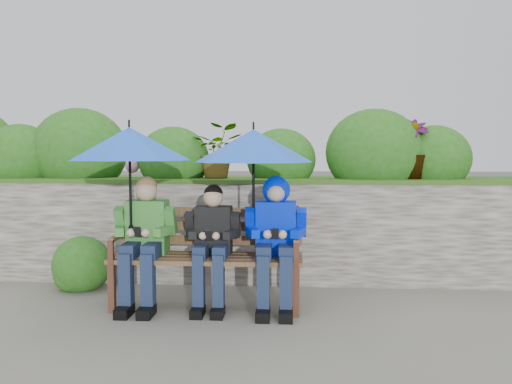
# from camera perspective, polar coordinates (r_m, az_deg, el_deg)

# --- Properties ---
(ground) EXTENTS (60.00, 60.00, 0.00)m
(ground) POSITION_cam_1_polar(r_m,az_deg,el_deg) (4.38, -0.09, -12.59)
(ground) COLOR #67665A
(ground) RESTS_ON ground
(garden_backdrop) EXTENTS (8.00, 2.87, 1.85)m
(garden_backdrop) POSITION_cam_1_polar(r_m,az_deg,el_deg) (5.81, 0.18, -1.81)
(garden_backdrop) COLOR #5C5447
(garden_backdrop) RESTS_ON ground
(park_bench) EXTENTS (1.58, 0.46, 0.84)m
(park_bench) POSITION_cam_1_polar(r_m,az_deg,el_deg) (4.25, -5.49, -6.53)
(park_bench) COLOR #4C2B1D
(park_bench) RESTS_ON ground
(boy_left) EXTENTS (0.50, 0.58, 1.09)m
(boy_left) POSITION_cam_1_polar(r_m,az_deg,el_deg) (4.28, -12.64, -4.82)
(boy_left) COLOR #368835
(boy_left) RESTS_ON ground
(boy_middle) EXTENTS (0.45, 0.52, 1.02)m
(boy_middle) POSITION_cam_1_polar(r_m,az_deg,el_deg) (4.16, -5.03, -5.38)
(boy_middle) COLOR black
(boy_middle) RESTS_ON ground
(boy_right) EXTENTS (0.50, 0.61, 1.09)m
(boy_right) POSITION_cam_1_polar(r_m,az_deg,el_deg) (4.11, 2.27, -4.49)
(boy_right) COLOR #0016DB
(boy_right) RESTS_ON ground
(umbrella_left) EXTENTS (1.01, 1.01, 0.91)m
(umbrella_left) POSITION_cam_1_polar(r_m,az_deg,el_deg) (4.22, -14.27, 5.36)
(umbrella_left) COLOR blue
(umbrella_left) RESTS_ON ground
(umbrella_right) EXTENTS (0.97, 0.97, 0.87)m
(umbrella_right) POSITION_cam_1_polar(r_m,az_deg,el_deg) (4.09, -0.29, 5.30)
(umbrella_right) COLOR blue
(umbrella_right) RESTS_ON ground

